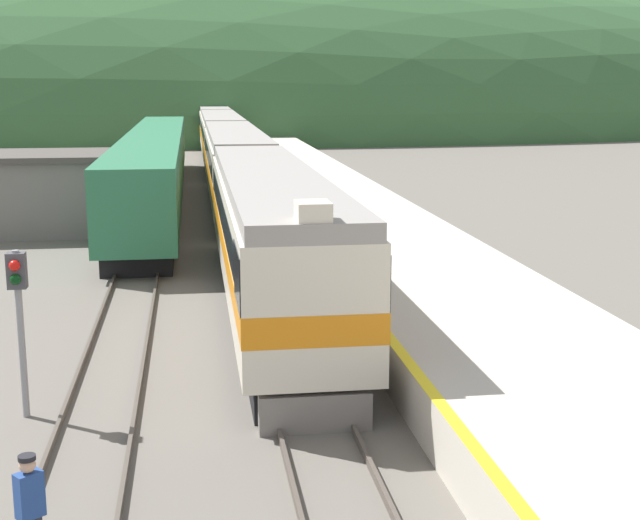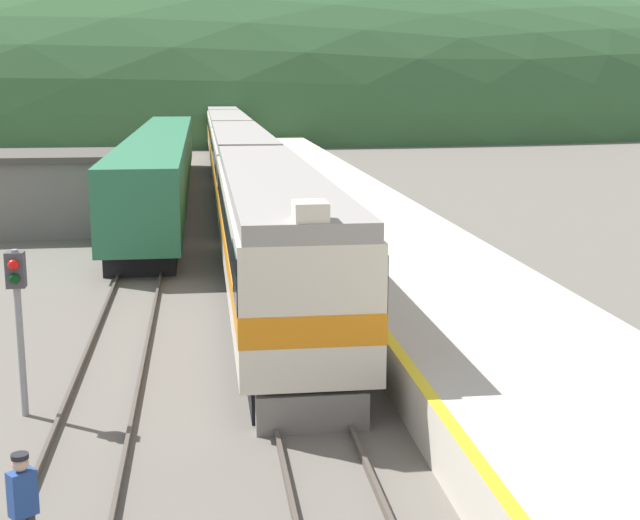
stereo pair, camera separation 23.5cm
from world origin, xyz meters
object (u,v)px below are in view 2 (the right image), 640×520
(express_train_lead_car, at_px, (273,235))
(carriage_second, at_px, (241,166))
(siding_train, at_px, (162,165))
(signal_post_siding, at_px, (17,297))
(carriage_fourth, at_px, (222,125))
(carriage_third, at_px, (228,139))
(track_worker, at_px, (23,505))

(express_train_lead_car, bearing_deg, carriage_second, 90.00)
(siding_train, xyz_separation_m, signal_post_siding, (-1.45, -32.50, 0.51))
(carriage_fourth, xyz_separation_m, siding_train, (-4.22, -38.65, -0.26))
(carriage_third, distance_m, carriage_fourth, 21.16)
(carriage_third, height_order, siding_train, carriage_third)
(carriage_third, distance_m, track_worker, 56.18)
(carriage_second, xyz_separation_m, carriage_third, (0.00, 21.16, 0.00))
(express_train_lead_car, xyz_separation_m, track_worker, (-4.53, -13.79, -1.25))
(carriage_fourth, relative_size, signal_post_siding, 5.93)
(express_train_lead_car, height_order, carriage_second, express_train_lead_car)
(express_train_lead_car, relative_size, carriage_third, 0.96)
(signal_post_siding, bearing_deg, track_worker, -79.23)
(signal_post_siding, xyz_separation_m, track_worker, (1.14, -5.99, -1.48))
(signal_post_siding, bearing_deg, siding_train, 87.44)
(express_train_lead_car, distance_m, track_worker, 14.57)
(express_train_lead_car, relative_size, track_worker, 11.29)
(carriage_third, xyz_separation_m, signal_post_siding, (-5.67, -49.99, 0.25))
(track_worker, bearing_deg, express_train_lead_car, 71.83)
(track_worker, bearing_deg, carriage_third, 85.38)
(carriage_third, relative_size, track_worker, 11.72)
(carriage_fourth, bearing_deg, carriage_third, -90.00)
(track_worker, bearing_deg, carriage_second, 82.59)
(express_train_lead_car, xyz_separation_m, carriage_second, (0.00, 21.03, -0.01))
(siding_train, height_order, signal_post_siding, siding_train)
(carriage_second, distance_m, track_worker, 35.13)
(carriage_second, distance_m, carriage_third, 21.16)
(siding_train, distance_m, signal_post_siding, 32.54)
(carriage_third, bearing_deg, carriage_second, -90.00)
(siding_train, bearing_deg, carriage_fourth, 83.78)
(carriage_second, bearing_deg, express_train_lead_car, -90.00)
(carriage_second, height_order, track_worker, carriage_second)
(express_train_lead_car, height_order, signal_post_siding, express_train_lead_car)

